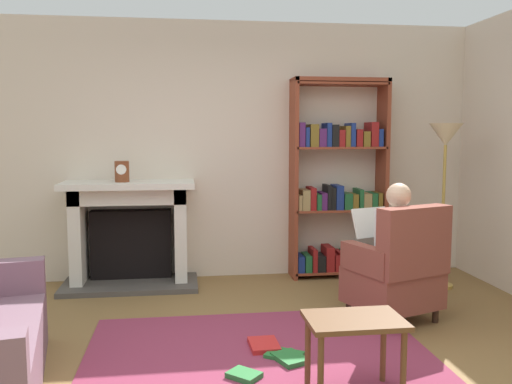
{
  "coord_description": "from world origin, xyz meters",
  "views": [
    {
      "loc": [
        -0.51,
        -3.27,
        1.54
      ],
      "look_at": [
        0.1,
        1.2,
        1.05
      ],
      "focal_mm": 38.22,
      "sensor_mm": 36.0,
      "label": 1
    }
  ],
  "objects": [
    {
      "name": "ground",
      "position": [
        0.0,
        0.0,
        0.0
      ],
      "size": [
        14.0,
        14.0,
        0.0
      ],
      "primitive_type": "plane",
      "color": "brown"
    },
    {
      "name": "back_wall",
      "position": [
        0.0,
        2.55,
        1.35
      ],
      "size": [
        5.6,
        0.1,
        2.7
      ],
      "primitive_type": "cube",
      "color": "beige",
      "rests_on": "ground"
    },
    {
      "name": "side_table",
      "position": [
        0.47,
        -0.33,
        0.4
      ],
      "size": [
        0.56,
        0.39,
        0.48
      ],
      "color": "brown",
      "rests_on": "ground"
    },
    {
      "name": "scattered_books",
      "position": [
        0.08,
        0.26,
        0.03
      ],
      "size": [
        0.58,
        0.72,
        0.04
      ],
      "color": "#267233",
      "rests_on": "area_rug"
    },
    {
      "name": "bookshelf",
      "position": [
        1.14,
        2.33,
        0.99
      ],
      "size": [
        1.01,
        0.32,
        2.11
      ],
      "color": "brown",
      "rests_on": "ground"
    },
    {
      "name": "mantel_clock",
      "position": [
        -1.09,
        2.2,
        1.16
      ],
      "size": [
        0.14,
        0.14,
        0.21
      ],
      "color": "brown",
      "rests_on": "fireplace"
    },
    {
      "name": "fireplace",
      "position": [
        -1.04,
        2.3,
        0.56
      ],
      "size": [
        1.33,
        0.64,
        1.06
      ],
      "color": "#4C4742",
      "rests_on": "ground"
    },
    {
      "name": "floor_lamp",
      "position": [
        2.05,
        1.77,
        1.38
      ],
      "size": [
        0.32,
        0.32,
        1.63
      ],
      "color": "#B7933F",
      "rests_on": "ground"
    },
    {
      "name": "area_rug",
      "position": [
        0.0,
        0.3,
        0.01
      ],
      "size": [
        2.4,
        1.8,
        0.01
      ],
      "primitive_type": "cube",
      "color": "#852F49",
      "rests_on": "ground"
    },
    {
      "name": "seated_reader",
      "position": [
        1.18,
        0.98,
        0.62
      ],
      "size": [
        0.49,
        0.59,
        1.14
      ],
      "rotation": [
        0.0,
        0.0,
        3.49
      ],
      "color": "silver",
      "rests_on": "ground"
    },
    {
      "name": "armchair_reading",
      "position": [
        1.22,
        0.87,
        0.42
      ],
      "size": [
        0.81,
        0.8,
        0.97
      ],
      "rotation": [
        0.0,
        0.0,
        3.49
      ],
      "color": "#331E14",
      "rests_on": "ground"
    }
  ]
}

